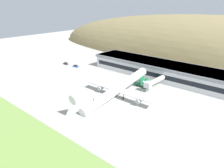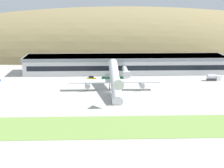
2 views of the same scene
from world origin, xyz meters
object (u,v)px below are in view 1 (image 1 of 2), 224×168
(service_car_1, at_px, (130,80))
(traffic_cone_0, at_px, (104,81))
(service_car_0, at_px, (76,66))
(jetway_0, at_px, (154,82))
(terminal_building, at_px, (173,72))
(cargo_airplane, at_px, (118,89))
(service_car_2, at_px, (66,64))
(box_truck, at_px, (142,83))

(service_car_1, bearing_deg, traffic_cone_0, -137.05)
(service_car_0, bearing_deg, jetway_0, 0.93)
(terminal_building, relative_size, cargo_airplane, 1.99)
(service_car_2, xyz_separation_m, traffic_cone_0, (45.30, -7.63, -0.36))
(cargo_airplane, bearing_deg, jetway_0, 74.20)
(terminal_building, height_order, service_car_2, terminal_building)
(cargo_airplane, distance_m, service_car_0, 60.17)
(terminal_building, height_order, cargo_airplane, cargo_airplane)
(cargo_airplane, bearing_deg, traffic_cone_0, 148.68)
(jetway_0, bearing_deg, traffic_cone_0, -161.74)
(service_car_0, relative_size, service_car_1, 1.01)
(service_car_2, bearing_deg, jetway_0, 1.18)
(box_truck, bearing_deg, cargo_airplane, -88.15)
(service_car_1, height_order, traffic_cone_0, service_car_1)
(traffic_cone_0, bearing_deg, terminal_building, 44.26)
(traffic_cone_0, bearing_deg, box_truck, 21.93)
(terminal_building, distance_m, service_car_0, 66.96)
(terminal_building, bearing_deg, cargo_airplane, -100.36)
(cargo_airplane, distance_m, service_car_2, 69.97)
(box_truck, bearing_deg, traffic_cone_0, -158.07)
(service_car_0, bearing_deg, service_car_1, 2.72)
(traffic_cone_0, bearing_deg, service_car_2, 170.44)
(service_car_1, height_order, service_car_2, service_car_1)
(service_car_2, distance_m, box_truck, 66.04)
(service_car_0, xyz_separation_m, traffic_cone_0, (34.76, -8.12, -0.33))
(terminal_building, distance_m, cargo_airplane, 41.94)
(box_truck, bearing_deg, service_car_2, -179.38)
(service_car_1, relative_size, traffic_cone_0, 7.63)
(jetway_0, relative_size, traffic_cone_0, 29.62)
(jetway_0, height_order, traffic_cone_0, jetway_0)
(jetway_0, height_order, service_car_0, jetway_0)
(jetway_0, distance_m, traffic_cone_0, 29.39)
(service_car_1, xyz_separation_m, service_car_2, (-56.37, -2.67, -0.06))
(cargo_airplane, bearing_deg, service_car_2, 162.79)
(service_car_2, bearing_deg, terminal_building, 15.50)
(service_car_2, relative_size, traffic_cone_0, 7.96)
(jetway_0, xyz_separation_m, service_car_0, (-62.44, -1.01, -3.38))
(terminal_building, xyz_separation_m, cargo_airplane, (-7.54, -41.25, -0.25))
(service_car_2, height_order, traffic_cone_0, service_car_2)
(cargo_airplane, height_order, service_car_2, cargo_airplane)
(jetway_0, height_order, box_truck, jetway_0)
(cargo_airplane, height_order, box_truck, cargo_airplane)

